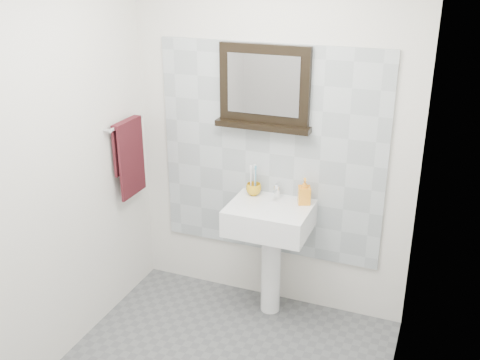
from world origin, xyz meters
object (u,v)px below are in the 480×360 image
object	(u,v)px
pedestal_sink	(270,229)
toothbrush_cup	(254,189)
soap_dispenser	(304,191)
framed_mirror	(264,89)
hand_towel	(129,152)

from	to	relation	value
pedestal_sink	toothbrush_cup	distance (m)	0.31
toothbrush_cup	soap_dispenser	size ratio (longest dim) A/B	0.59
pedestal_sink	soap_dispenser	bearing A→B (deg)	28.46
pedestal_sink	framed_mirror	distance (m)	0.95
hand_towel	toothbrush_cup	bearing A→B (deg)	13.96
pedestal_sink	framed_mirror	bearing A→B (deg)	122.95
pedestal_sink	hand_towel	xyz separation A→B (m)	(-1.02, -0.09, 0.46)
soap_dispenser	pedestal_sink	bearing A→B (deg)	-172.92
toothbrush_cup	hand_towel	distance (m)	0.91
soap_dispenser	hand_towel	distance (m)	1.25
framed_mirror	soap_dispenser	bearing A→B (deg)	-13.40
toothbrush_cup	framed_mirror	xyz separation A→B (m)	(0.04, 0.06, 0.70)
soap_dispenser	framed_mirror	xyz separation A→B (m)	(-0.32, 0.08, 0.65)
pedestal_sink	toothbrush_cup	size ratio (longest dim) A/B	9.05
pedestal_sink	hand_towel	size ratio (longest dim) A/B	1.75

